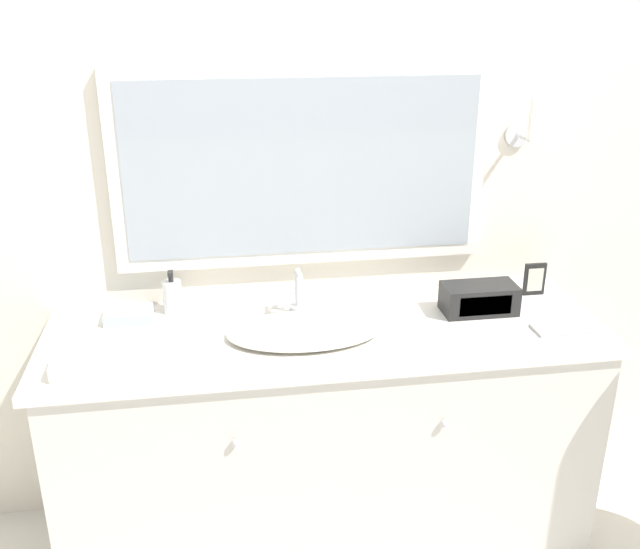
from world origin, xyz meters
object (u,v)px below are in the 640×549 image
object	(u,v)px
appliance_box	(479,299)
sink_basin	(304,329)
soap_bottle	(172,296)
picture_frame	(535,279)

from	to	relation	value
appliance_box	sink_basin	bearing A→B (deg)	-172.94
sink_basin	appliance_box	world-z (taller)	sink_basin
soap_bottle	picture_frame	world-z (taller)	soap_bottle
sink_basin	picture_frame	size ratio (longest dim) A/B	4.15
soap_bottle	picture_frame	distance (m)	1.32
soap_bottle	appliance_box	distance (m)	1.08
picture_frame	sink_basin	bearing A→B (deg)	-167.64
soap_bottle	picture_frame	xyz separation A→B (m)	(1.32, -0.05, 0.00)
sink_basin	appliance_box	distance (m)	0.64
soap_bottle	appliance_box	xyz separation A→B (m)	(1.07, -0.16, -0.01)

